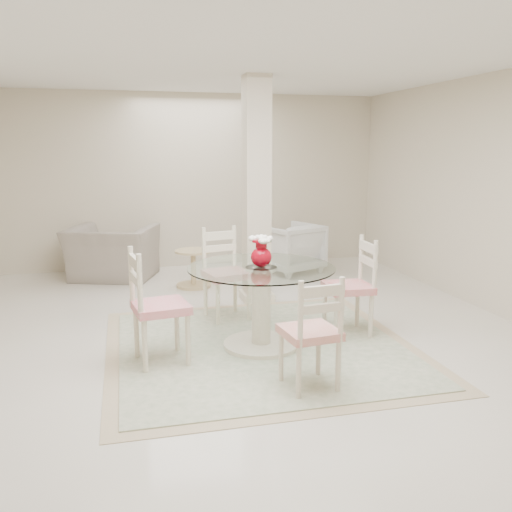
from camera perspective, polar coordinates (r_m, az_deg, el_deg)
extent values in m
plane|color=silver|center=(5.50, -1.78, -8.52)|extent=(7.00, 7.00, 0.00)
cube|color=beige|center=(8.64, -6.74, 7.82)|extent=(6.00, 0.02, 2.70)
cube|color=beige|center=(1.96, 19.95, -4.64)|extent=(6.00, 0.02, 2.70)
cube|color=beige|center=(6.52, 25.04, 5.72)|extent=(0.02, 7.00, 2.70)
cube|color=white|center=(5.24, -1.97, 20.47)|extent=(6.00, 7.00, 0.02)
cube|color=beige|center=(6.57, 0.05, 6.82)|extent=(0.30, 0.30, 2.70)
cube|color=tan|center=(5.23, 0.53, -9.57)|extent=(2.87, 2.87, 0.01)
cube|color=beige|center=(5.22, 0.53, -9.49)|extent=(2.62, 2.62, 0.01)
cylinder|color=beige|center=(5.22, 0.53, -9.33)|extent=(0.71, 0.71, 0.05)
cylinder|color=beige|center=(5.10, 0.54, -5.30)|extent=(0.18, 0.18, 0.73)
cylinder|color=beige|center=(5.01, 0.55, -1.45)|extent=(0.29, 0.29, 0.03)
cylinder|color=white|center=(5.00, 0.55, -1.22)|extent=(1.36, 1.36, 0.01)
ellipsoid|color=#A30514|center=(4.98, 0.55, -0.11)|extent=(0.19, 0.19, 0.19)
cylinder|color=#A30514|center=(4.96, 0.55, 1.18)|extent=(0.10, 0.10, 0.05)
cylinder|color=#A30514|center=(4.95, 0.55, 1.61)|extent=(0.17, 0.17, 0.02)
ellipsoid|color=white|center=(4.95, 0.55, 1.92)|extent=(0.11, 0.11, 0.05)
ellipsoid|color=white|center=(4.99, 1.15, 1.81)|extent=(0.11, 0.11, 0.05)
ellipsoid|color=white|center=(4.97, -0.14, 1.84)|extent=(0.11, 0.11, 0.05)
ellipsoid|color=white|center=(4.90, 0.85, 1.57)|extent=(0.11, 0.11, 0.05)
cylinder|color=beige|center=(5.68, 7.24, -5.53)|extent=(0.04, 0.04, 0.46)
cylinder|color=beige|center=(5.36, 8.45, -6.60)|extent=(0.04, 0.04, 0.46)
cylinder|color=beige|center=(5.80, 10.62, -5.28)|extent=(0.04, 0.04, 0.46)
cylinder|color=beige|center=(5.48, 12.00, -6.31)|extent=(0.04, 0.04, 0.46)
cube|color=red|center=(5.51, 9.67, -3.29)|extent=(0.46, 0.46, 0.07)
cube|color=beige|center=(5.51, 11.72, 0.19)|extent=(0.06, 0.40, 0.54)
cylinder|color=#F5EDC9|center=(5.77, -4.03, -5.17)|extent=(0.04, 0.04, 0.46)
cylinder|color=#F5EDC9|center=(5.91, -0.76, -4.74)|extent=(0.04, 0.04, 0.46)
cylinder|color=#F5EDC9|center=(6.09, -5.33, -4.29)|extent=(0.04, 0.04, 0.46)
cylinder|color=#F5EDC9|center=(6.22, -2.20, -3.91)|extent=(0.04, 0.04, 0.46)
cube|color=red|center=(5.93, -3.11, -2.03)|extent=(0.53, 0.53, 0.07)
cube|color=#F5EDC9|center=(6.04, -3.90, 1.49)|extent=(0.40, 0.13, 0.54)
cylinder|color=beige|center=(4.74, -7.17, -8.87)|extent=(0.05, 0.05, 0.47)
cylinder|color=beige|center=(5.08, -8.32, -7.51)|extent=(0.05, 0.05, 0.47)
cylinder|color=beige|center=(4.66, -11.61, -9.37)|extent=(0.05, 0.05, 0.47)
cylinder|color=beige|center=(5.01, -12.47, -7.95)|extent=(0.05, 0.05, 0.47)
cube|color=red|center=(4.79, -10.00, -5.32)|extent=(0.52, 0.52, 0.07)
cube|color=beige|center=(4.66, -12.62, -1.49)|extent=(0.11, 0.41, 0.56)
cylinder|color=beige|center=(4.56, 6.58, -9.99)|extent=(0.04, 0.04, 0.43)
cylinder|color=beige|center=(4.43, 2.66, -10.60)|extent=(0.04, 0.04, 0.43)
cylinder|color=beige|center=(4.29, 8.64, -11.47)|extent=(0.04, 0.04, 0.43)
cylinder|color=beige|center=(4.15, 4.50, -12.19)|extent=(0.04, 0.04, 0.43)
cube|color=#B02512|center=(4.27, 5.66, -7.98)|extent=(0.45, 0.45, 0.07)
cube|color=beige|center=(4.02, 6.91, -4.60)|extent=(0.37, 0.08, 0.50)
imported|color=gray|center=(8.08, -14.88, 0.33)|extent=(1.44, 1.35, 0.76)
imported|color=silver|center=(8.22, 3.61, 0.84)|extent=(1.06, 1.07, 0.75)
cylinder|color=#D6B884|center=(7.46, -6.57, -3.08)|extent=(0.47, 0.47, 0.04)
cylinder|color=#D6B884|center=(7.41, -6.61, -1.31)|extent=(0.07, 0.07, 0.45)
cylinder|color=#D6B884|center=(7.36, -6.65, 0.51)|extent=(0.49, 0.49, 0.03)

